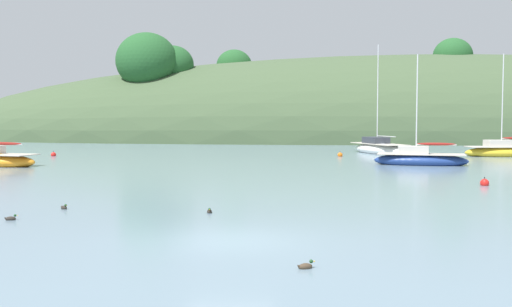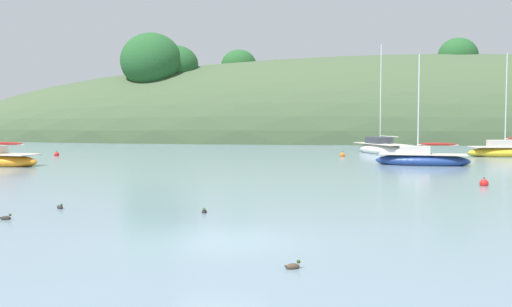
# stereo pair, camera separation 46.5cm
# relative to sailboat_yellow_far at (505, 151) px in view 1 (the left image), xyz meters

# --- Properties ---
(ground_plane) EXTENTS (400.00, 400.00, 0.00)m
(ground_plane) POSITION_rel_sailboat_yellow_far_xyz_m (-20.99, -36.29, -0.42)
(ground_plane) COLOR slate
(far_shoreline_hill) EXTENTS (150.00, 36.00, 27.26)m
(far_shoreline_hill) POSITION_rel_sailboat_yellow_far_xyz_m (3.89, 36.56, -0.32)
(far_shoreline_hill) COLOR #425638
(far_shoreline_hill) RESTS_ON ground
(sailboat_yellow_far) EXTENTS (7.11, 2.68, 9.08)m
(sailboat_yellow_far) POSITION_rel_sailboat_yellow_far_xyz_m (0.00, 0.00, 0.00)
(sailboat_yellow_far) COLOR gold
(sailboat_yellow_far) RESTS_ON ground
(sailboat_white_near) EXTENTS (6.88, 3.57, 8.09)m
(sailboat_white_near) POSITION_rel_sailboat_yellow_far_xyz_m (-9.50, -9.55, -0.02)
(sailboat_white_near) COLOR navy
(sailboat_white_near) RESTS_ON ground
(sailboat_red_portside) EXTENTS (5.11, 8.01, 10.38)m
(sailboat_red_portside) POSITION_rel_sailboat_yellow_far_xyz_m (-10.24, 3.75, 0.02)
(sailboat_red_portside) COLOR white
(sailboat_red_portside) RESTS_ON ground
(mooring_buoy_channel) EXTENTS (0.44, 0.44, 0.54)m
(mooring_buoy_channel) POSITION_rel_sailboat_yellow_far_xyz_m (-39.18, -1.37, -0.30)
(mooring_buoy_channel) COLOR red
(mooring_buoy_channel) RESTS_ON ground
(mooring_buoy_outer) EXTENTS (0.44, 0.44, 0.54)m
(mooring_buoy_outer) POSITION_rel_sailboat_yellow_far_xyz_m (-14.31, -0.84, -0.30)
(mooring_buoy_outer) COLOR orange
(mooring_buoy_outer) RESTS_ON ground
(mooring_buoy_inner) EXTENTS (0.44, 0.44, 0.54)m
(mooring_buoy_inner) POSITION_rel_sailboat_yellow_far_xyz_m (-9.28, -22.43, -0.30)
(mooring_buoy_inner) COLOR red
(mooring_buoy_inner) RESTS_ON ground
(duck_trailing) EXTENTS (0.41, 0.29, 0.24)m
(duck_trailing) POSITION_rel_sailboat_yellow_far_xyz_m (-18.99, -39.27, -0.37)
(duck_trailing) COLOR #473828
(duck_trailing) RESTS_ON ground
(duck_straggler) EXTENTS (0.43, 0.24, 0.24)m
(duck_straggler) POSITION_rel_sailboat_yellow_far_xyz_m (-28.59, -33.21, -0.37)
(duck_straggler) COLOR #2D2823
(duck_straggler) RESTS_ON ground
(duck_lead) EXTENTS (0.37, 0.37, 0.24)m
(duck_lead) POSITION_rel_sailboat_yellow_far_xyz_m (-27.67, -30.74, -0.37)
(duck_lead) COLOR #2D2823
(duck_lead) RESTS_ON ground
(duck_lone_left) EXTENTS (0.22, 0.43, 0.24)m
(duck_lone_left) POSITION_rel_sailboat_yellow_far_xyz_m (-22.10, -31.44, -0.37)
(duck_lone_left) COLOR #2D2823
(duck_lone_left) RESTS_ON ground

